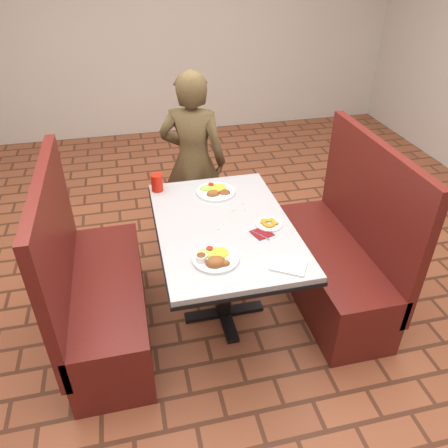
{
  "coord_description": "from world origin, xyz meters",
  "views": [
    {
      "loc": [
        -0.5,
        -2.14,
        2.2
      ],
      "look_at": [
        0.0,
        0.0,
        0.75
      ],
      "focal_mm": 35.0,
      "sensor_mm": 36.0,
      "label": 1
    }
  ],
  "objects_px": {
    "booth_bench_left": "(99,296)",
    "red_tumbler": "(157,183)",
    "near_dinner_plate": "(215,256)",
    "diner_person": "(193,162)",
    "plantain_plate": "(269,224)",
    "dining_table": "(224,237)",
    "far_dinner_plate": "(216,189)",
    "booth_bench_right": "(336,260)"
  },
  "relations": [
    {
      "from": "dining_table",
      "to": "diner_person",
      "type": "bearing_deg",
      "value": 91.19
    },
    {
      "from": "dining_table",
      "to": "diner_person",
      "type": "distance_m",
      "value": 0.98
    },
    {
      "from": "diner_person",
      "to": "plantain_plate",
      "type": "distance_m",
      "value": 1.08
    },
    {
      "from": "booth_bench_right",
      "to": "far_dinner_plate",
      "type": "relative_size",
      "value": 4.62
    },
    {
      "from": "booth_bench_left",
      "to": "near_dinner_plate",
      "type": "relative_size",
      "value": 4.74
    },
    {
      "from": "diner_person",
      "to": "plantain_plate",
      "type": "xyz_separation_m",
      "value": [
        0.28,
        -1.05,
        0.05
      ]
    },
    {
      "from": "dining_table",
      "to": "booth_bench_left",
      "type": "bearing_deg",
      "value": 180.0
    },
    {
      "from": "booth_bench_left",
      "to": "red_tumbler",
      "type": "height_order",
      "value": "booth_bench_left"
    },
    {
      "from": "booth_bench_right",
      "to": "near_dinner_plate",
      "type": "relative_size",
      "value": 4.74
    },
    {
      "from": "booth_bench_right",
      "to": "plantain_plate",
      "type": "height_order",
      "value": "booth_bench_right"
    },
    {
      "from": "diner_person",
      "to": "near_dinner_plate",
      "type": "distance_m",
      "value": 1.31
    },
    {
      "from": "dining_table",
      "to": "booth_bench_left",
      "type": "height_order",
      "value": "booth_bench_left"
    },
    {
      "from": "far_dinner_plate",
      "to": "plantain_plate",
      "type": "bearing_deg",
      "value": -63.76
    },
    {
      "from": "far_dinner_plate",
      "to": "plantain_plate",
      "type": "xyz_separation_m",
      "value": [
        0.23,
        -0.46,
        -0.01
      ]
    },
    {
      "from": "booth_bench_left",
      "to": "diner_person",
      "type": "height_order",
      "value": "diner_person"
    },
    {
      "from": "diner_person",
      "to": "red_tumbler",
      "type": "height_order",
      "value": "diner_person"
    },
    {
      "from": "red_tumbler",
      "to": "near_dinner_plate",
      "type": "bearing_deg",
      "value": -75.45
    },
    {
      "from": "dining_table",
      "to": "far_dinner_plate",
      "type": "distance_m",
      "value": 0.41
    },
    {
      "from": "diner_person",
      "to": "near_dinner_plate",
      "type": "relative_size",
      "value": 5.65
    },
    {
      "from": "near_dinner_plate",
      "to": "red_tumbler",
      "type": "bearing_deg",
      "value": 104.55
    },
    {
      "from": "dining_table",
      "to": "near_dinner_plate",
      "type": "distance_m",
      "value": 0.38
    },
    {
      "from": "dining_table",
      "to": "booth_bench_right",
      "type": "bearing_deg",
      "value": 0.0
    },
    {
      "from": "dining_table",
      "to": "booth_bench_left",
      "type": "distance_m",
      "value": 0.86
    },
    {
      "from": "booth_bench_right",
      "to": "plantain_plate",
      "type": "distance_m",
      "value": 0.69
    },
    {
      "from": "booth_bench_left",
      "to": "red_tumbler",
      "type": "xyz_separation_m",
      "value": [
        0.45,
        0.51,
        0.48
      ]
    },
    {
      "from": "booth_bench_left",
      "to": "diner_person",
      "type": "relative_size",
      "value": 0.84
    },
    {
      "from": "diner_person",
      "to": "plantain_plate",
      "type": "height_order",
      "value": "diner_person"
    },
    {
      "from": "booth_bench_right",
      "to": "near_dinner_plate",
      "type": "height_order",
      "value": "booth_bench_right"
    },
    {
      "from": "near_dinner_plate",
      "to": "red_tumbler",
      "type": "distance_m",
      "value": 0.87
    },
    {
      "from": "dining_table",
      "to": "red_tumbler",
      "type": "relative_size",
      "value": 10.24
    },
    {
      "from": "dining_table",
      "to": "plantain_plate",
      "type": "height_order",
      "value": "plantain_plate"
    },
    {
      "from": "diner_person",
      "to": "near_dinner_plate",
      "type": "bearing_deg",
      "value": 106.57
    },
    {
      "from": "dining_table",
      "to": "plantain_plate",
      "type": "bearing_deg",
      "value": -15.35
    },
    {
      "from": "booth_bench_right",
      "to": "red_tumbler",
      "type": "bearing_deg",
      "value": 156.0
    },
    {
      "from": "dining_table",
      "to": "plantain_plate",
      "type": "relative_size",
      "value": 7.59
    },
    {
      "from": "red_tumbler",
      "to": "booth_bench_left",
      "type": "bearing_deg",
      "value": -131.56
    },
    {
      "from": "diner_person",
      "to": "plantain_plate",
      "type": "relative_size",
      "value": 8.95
    },
    {
      "from": "plantain_plate",
      "to": "red_tumbler",
      "type": "height_order",
      "value": "red_tumbler"
    },
    {
      "from": "booth_bench_left",
      "to": "plantain_plate",
      "type": "relative_size",
      "value": 7.52
    },
    {
      "from": "plantain_plate",
      "to": "diner_person",
      "type": "bearing_deg",
      "value": 105.03
    },
    {
      "from": "near_dinner_plate",
      "to": "plantain_plate",
      "type": "xyz_separation_m",
      "value": [
        0.39,
        0.26,
        -0.02
      ]
    },
    {
      "from": "plantain_plate",
      "to": "booth_bench_right",
      "type": "bearing_deg",
      "value": 7.58
    }
  ]
}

